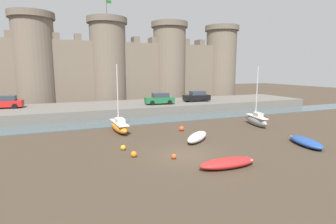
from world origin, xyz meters
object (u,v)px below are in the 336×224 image
Objects in this scene: sailboat_midflat_left at (256,120)px; mooring_buoy_mid_mud at (182,129)px; mooring_buoy_near_shore at (123,148)px; sailboat_near_channel_right at (119,126)px; car_quay_centre_east at (197,96)px; mooring_buoy_near_channel at (174,156)px; car_quay_east at (160,99)px; mooring_buoy_off_centre at (134,154)px; car_quay_west at (5,102)px; rowboat_near_channel_left at (197,137)px; rowboat_midflat_centre at (306,142)px; rowboat_foreground_right at (227,163)px.

mooring_buoy_mid_mud is (-8.84, 0.72, -0.39)m from sailboat_midflat_left.
mooring_buoy_near_shore is at bearing -149.23° from mooring_buoy_mid_mud.
sailboat_near_channel_right is 17.93m from car_quay_centre_east.
car_quay_centre_east is at bearing 58.00° from mooring_buoy_near_channel.
mooring_buoy_off_centre is at bearing -115.68° from car_quay_east.
car_quay_east is at bearing -170.69° from car_quay_centre_east.
car_quay_west is at bearing 169.49° from car_quay_east.
car_quay_west is at bearing 132.40° from rowboat_near_channel_left.
sailboat_near_channel_right is at bearing 132.56° from rowboat_near_channel_left.
car_quay_east is at bearing 104.98° from rowboat_midflat_centre.
sailboat_near_channel_right is 16.70× the size of mooring_buoy_near_shore.
mooring_buoy_near_shore is at bearing -178.87° from rowboat_near_channel_left.
car_quay_east is (-5.38, 20.08, 1.71)m from rowboat_midflat_centre.
car_quay_centre_east is (15.40, 16.76, 1.83)m from mooring_buoy_near_shore.
mooring_buoy_mid_mud is 23.58m from car_quay_west.
rowboat_midflat_centre is 11.17× the size of mooring_buoy_near_channel.
rowboat_near_channel_left is 6.78× the size of mooring_buoy_mid_mud.
mooring_buoy_near_shore is 0.10× the size of car_quay_west.
rowboat_midflat_centre is at bearing -38.77° from sailboat_near_channel_right.
car_quay_centre_east is (10.05, 22.89, 1.71)m from rowboat_foreground_right.
mooring_buoy_mid_mud is at bearing 81.36° from rowboat_foreground_right.
sailboat_midflat_left is at bearing 78.67° from rowboat_midflat_centre.
sailboat_midflat_left is 9.76m from rowboat_near_channel_left.
mooring_buoy_near_shore is 0.10× the size of car_quay_east.
mooring_buoy_near_channel is (-11.34, 1.07, -0.14)m from rowboat_midflat_centre.
mooring_buoy_mid_mud is 0.12× the size of car_quay_west.
car_quay_west and car_quay_centre_east have the same top height.
car_quay_east is at bearing 60.67° from mooring_buoy_near_shore.
car_quay_centre_east is 6.68m from car_quay_east.
sailboat_near_channel_right is 15.35× the size of mooring_buoy_off_centre.
sailboat_near_channel_right is at bearing 109.53° from rowboat_foreground_right.
rowboat_foreground_right is 8.14m from mooring_buoy_near_shore.
mooring_buoy_mid_mud is at bearing 61.40° from mooring_buoy_near_channel.
mooring_buoy_near_shore is (-14.18, 4.41, -0.12)m from rowboat_midflat_centre.
car_quay_east is at bearing 80.98° from rowboat_foreground_right.
mooring_buoy_mid_mud is at bearing 84.96° from rowboat_near_channel_left.
mooring_buoy_off_centre is 0.10× the size of car_quay_centre_east.
rowboat_foreground_right reaches higher than mooring_buoy_near_shore.
mooring_buoy_off_centre is at bearing -128.87° from car_quay_centre_east.
rowboat_midflat_centre is at bearing -43.33° from car_quay_west.
car_quay_centre_east is at bearing 91.48° from sailboat_midflat_left.
mooring_buoy_off_centre is 1.95m from mooring_buoy_near_shore.
mooring_buoy_off_centre is 0.10× the size of car_quay_west.
car_quay_centre_east is at bearing 61.98° from rowboat_near_channel_left.
car_quay_centre_east is at bearing -5.62° from car_quay_west.
rowboat_midflat_centre is 14.85m from mooring_buoy_near_shore.
mooring_buoy_off_centre is 8.91m from mooring_buoy_mid_mud.
rowboat_foreground_right is 7.88× the size of mooring_buoy_mid_mud.
sailboat_near_channel_right is 1.59× the size of car_quay_west.
rowboat_foreground_right is 0.95× the size of car_quay_east.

